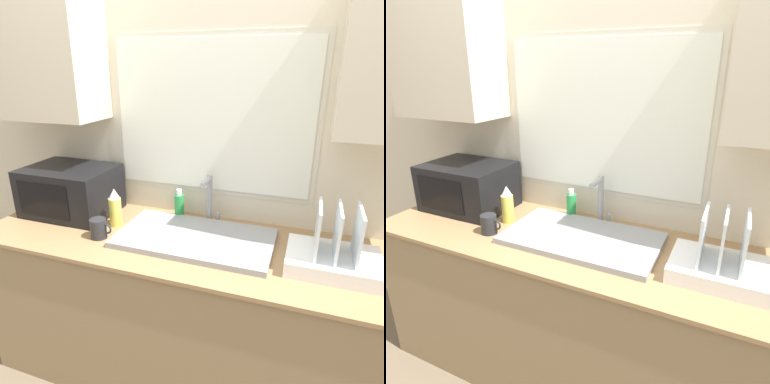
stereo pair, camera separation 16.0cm
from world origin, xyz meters
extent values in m
cube|color=#8C7251|center=(0.00, 0.33, 0.44)|extent=(2.21, 0.67, 0.87)
cube|color=#99754C|center=(0.00, 0.33, 0.88)|extent=(2.24, 0.70, 0.02)
cube|color=beige|center=(0.00, 0.70, 1.30)|extent=(6.00, 0.06, 2.60)
cube|color=beige|center=(0.00, 0.67, 1.46)|extent=(1.14, 0.01, 0.86)
cube|color=white|center=(0.00, 0.66, 1.46)|extent=(1.08, 0.01, 0.80)
cube|color=beige|center=(-0.91, 0.51, 1.79)|extent=(0.61, 0.32, 0.70)
cube|color=gray|center=(0.02, 0.35, 0.91)|extent=(0.78, 0.44, 0.03)
cylinder|color=#99999E|center=(0.02, 0.59, 1.03)|extent=(0.03, 0.03, 0.28)
cylinder|color=#99999E|center=(0.02, 0.53, 1.15)|extent=(0.03, 0.14, 0.03)
cylinder|color=#99999E|center=(0.07, 0.59, 0.92)|extent=(0.02, 0.02, 0.06)
cube|color=black|center=(-0.79, 0.45, 1.03)|extent=(0.51, 0.38, 0.28)
cube|color=black|center=(-0.83, 0.26, 1.03)|extent=(0.33, 0.01, 0.20)
cube|color=white|center=(0.67, 0.30, 0.93)|extent=(0.39, 0.29, 0.07)
cube|color=silver|center=(0.59, 0.30, 1.07)|extent=(0.01, 0.22, 0.22)
cube|color=silver|center=(0.67, 0.30, 1.07)|extent=(0.01, 0.22, 0.22)
cube|color=silver|center=(0.75, 0.30, 1.07)|extent=(0.01, 0.22, 0.22)
cylinder|color=#D8CC4C|center=(-0.45, 0.37, 0.97)|extent=(0.07, 0.07, 0.16)
cone|color=silver|center=(-0.45, 0.37, 1.08)|extent=(0.06, 0.06, 0.06)
cylinder|color=#268C3F|center=(-0.15, 0.58, 0.96)|extent=(0.05, 0.05, 0.14)
cylinder|color=white|center=(-0.15, 0.58, 1.05)|extent=(0.03, 0.03, 0.03)
cylinder|color=#262628|center=(-0.46, 0.21, 0.94)|extent=(0.08, 0.08, 0.10)
torus|color=#262628|center=(-0.41, 0.21, 0.95)|extent=(0.06, 0.01, 0.06)
camera|label=1|loc=(0.52, -1.12, 1.73)|focal=32.00mm
camera|label=2|loc=(0.67, -1.06, 1.73)|focal=32.00mm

